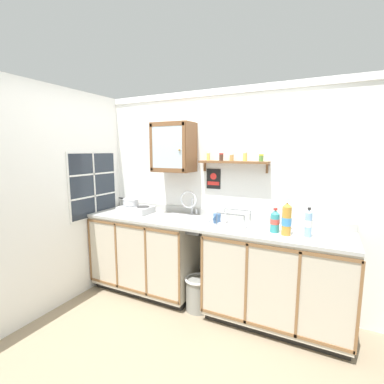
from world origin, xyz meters
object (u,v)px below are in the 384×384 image
at_px(bottle_opaque_white_0, 288,216).
at_px(bottle_detergent_teal_2, 275,221).
at_px(trash_bin, 198,293).
at_px(sink, 186,220).
at_px(bottle_juice_amber_3, 287,219).
at_px(saucepan, 131,202).
at_px(warning_sign, 214,179).
at_px(wall_cabinet, 174,147).
at_px(hot_plate_stove, 136,210).
at_px(mug, 217,218).
at_px(dish_rack, 233,222).
at_px(bottle_water_blue_1, 308,223).

relative_size(bottle_opaque_white_0, bottle_detergent_teal_2, 1.29).
xyz_separation_m(bottle_detergent_teal_2, trash_bin, (-0.77, -0.07, -0.88)).
relative_size(sink, bottle_juice_amber_3, 1.77).
distance_m(saucepan, bottle_juice_amber_3, 1.91).
xyz_separation_m(warning_sign, trash_bin, (-0.00, -0.41, -1.21)).
bearing_deg(wall_cabinet, trash_bin, -31.13).
relative_size(sink, bottle_detergent_teal_2, 2.44).
bearing_deg(saucepan, bottle_detergent_teal_2, -3.07).
relative_size(hot_plate_stove, mug, 3.32).
xyz_separation_m(hot_plate_stove, dish_rack, (1.25, 0.01, -0.02)).
distance_m(sink, bottle_water_blue_1, 1.30).
relative_size(bottle_opaque_white_0, mug, 2.54).
distance_m(sink, bottle_detergent_teal_2, 1.01).
bearing_deg(wall_cabinet, bottle_juice_amber_3, -10.27).
distance_m(bottle_detergent_teal_2, trash_bin, 1.17).
xyz_separation_m(sink, warning_sign, (0.23, 0.25, 0.45)).
bearing_deg(bottle_water_blue_1, mug, 174.44).
relative_size(bottle_detergent_teal_2, trash_bin, 0.64).
xyz_separation_m(hot_plate_stove, saucepan, (-0.10, 0.02, 0.09)).
height_order(bottle_water_blue_1, warning_sign, warning_sign).
xyz_separation_m(bottle_juice_amber_3, dish_rack, (-0.55, 0.12, -0.12)).
bearing_deg(warning_sign, bottle_juice_amber_3, -23.72).
bearing_deg(saucepan, bottle_opaque_white_0, 0.90).
bearing_deg(dish_rack, hot_plate_stove, -179.77).
height_order(bottle_juice_amber_3, mug, bottle_juice_amber_3).
relative_size(mug, trash_bin, 0.32).
xyz_separation_m(bottle_detergent_teal_2, wall_cabinet, (-1.21, 0.19, 0.70)).
height_order(sink, trash_bin, sink).
bearing_deg(sink, bottle_opaque_white_0, 1.95).
height_order(sink, hot_plate_stove, sink).
bearing_deg(warning_sign, bottle_opaque_white_0, -13.96).
relative_size(sink, wall_cabinet, 1.01).
relative_size(wall_cabinet, trash_bin, 1.54).
relative_size(saucepan, warning_sign, 1.52).
bearing_deg(bottle_detergent_teal_2, bottle_opaque_white_0, 52.34).
bearing_deg(wall_cabinet, bottle_detergent_teal_2, -9.11).
distance_m(sink, dish_rack, 0.56).
bearing_deg(bottle_opaque_white_0, sink, -178.05).
relative_size(mug, warning_sign, 0.51).
height_order(bottle_juice_amber_3, warning_sign, warning_sign).
bearing_deg(bottle_water_blue_1, warning_sign, 161.48).
relative_size(bottle_water_blue_1, dish_rack, 0.86).
bearing_deg(dish_rack, sink, 178.94).
height_order(hot_plate_stove, wall_cabinet, wall_cabinet).
height_order(bottle_opaque_white_0, dish_rack, bottle_opaque_white_0).
xyz_separation_m(sink, saucepan, (-0.80, 0.01, 0.14)).
xyz_separation_m(sink, mug, (0.38, -0.01, 0.06)).
relative_size(sink, bottle_water_blue_1, 2.13).
xyz_separation_m(hot_plate_stove, mug, (1.08, 0.00, 0.01)).
relative_size(saucepan, dish_rack, 1.13).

